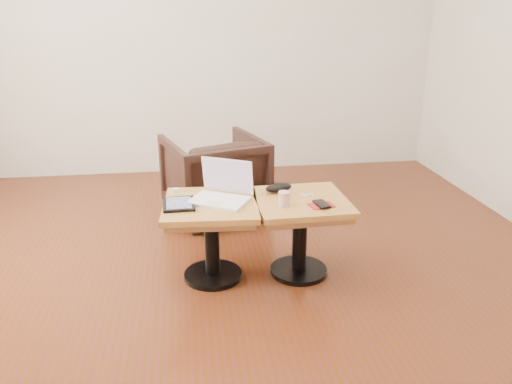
{
  "coord_description": "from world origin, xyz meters",
  "views": [
    {
      "loc": [
        -0.19,
        -2.61,
        1.54
      ],
      "look_at": [
        0.19,
        0.08,
        0.54
      ],
      "focal_mm": 35.0,
      "sensor_mm": 36.0,
      "label": 1
    }
  ],
  "objects": [
    {
      "name": "room_shell",
      "position": [
        0.0,
        0.0,
        1.35
      ],
      "size": [
        4.52,
        4.52,
        2.71
      ],
      "color": "#4A270C",
      "rests_on": "ground"
    },
    {
      "name": "side_table_left",
      "position": [
        -0.07,
        0.08,
        0.37
      ],
      "size": [
        0.57,
        0.57,
        0.49
      ],
      "rotation": [
        0.0,
        0.0,
        -0.07
      ],
      "color": "black",
      "rests_on": "ground"
    },
    {
      "name": "side_table_right",
      "position": [
        0.46,
        0.06,
        0.37
      ],
      "size": [
        0.55,
        0.55,
        0.49
      ],
      "rotation": [
        0.0,
        0.0,
        0.03
      ],
      "color": "black",
      "rests_on": "ground"
    },
    {
      "name": "laptop",
      "position": [
        -0.0,
        0.11,
        0.54
      ],
      "size": [
        0.4,
        0.38,
        0.23
      ],
      "rotation": [
        0.0,
        0.0,
        -0.5
      ],
      "color": "white",
      "rests_on": "side_table_left"
    },
    {
      "name": "tablet",
      "position": [
        -0.25,
        0.05,
        0.5
      ],
      "size": [
        0.18,
        0.23,
        0.02
      ],
      "rotation": [
        0.0,
        0.0,
        0.03
      ],
      "color": "black",
      "rests_on": "side_table_left"
    },
    {
      "name": "charging_adapter",
      "position": [
        -0.27,
        0.28,
        0.5
      ],
      "size": [
        0.04,
        0.04,
        0.02
      ],
      "primitive_type": "cube",
      "rotation": [
        0.0,
        0.0,
        0.11
      ],
      "color": "white",
      "rests_on": "side_table_left"
    },
    {
      "name": "glasses_case",
      "position": [
        0.35,
        0.19,
        0.52
      ],
      "size": [
        0.19,
        0.12,
        0.05
      ],
      "primitive_type": "ellipsoid",
      "rotation": [
        0.0,
        0.0,
        0.25
      ],
      "color": "black",
      "rests_on": "side_table_right"
    },
    {
      "name": "striped_cup",
      "position": [
        0.34,
        -0.03,
        0.53
      ],
      "size": [
        0.07,
        0.07,
        0.08
      ],
      "primitive_type": "cylinder",
      "rotation": [
        0.0,
        0.0,
        0.07
      ],
      "color": "#BF5469",
      "rests_on": "side_table_right"
    },
    {
      "name": "earbuds_tangle",
      "position": [
        0.5,
        0.1,
        0.5
      ],
      "size": [
        0.07,
        0.05,
        0.01
      ],
      "color": "white",
      "rests_on": "side_table_right"
    },
    {
      "name": "phone_on_sleeve",
      "position": [
        0.55,
        -0.07,
        0.5
      ],
      "size": [
        0.15,
        0.13,
        0.02
      ],
      "rotation": [
        0.0,
        0.0,
        0.18
      ],
      "color": "#960A0D",
      "rests_on": "side_table_right"
    },
    {
      "name": "armchair",
      "position": [
        0.01,
        1.05,
        0.32
      ],
      "size": [
        0.86,
        0.87,
        0.64
      ],
      "primitive_type": "imported",
      "rotation": [
        0.0,
        0.0,
        3.44
      ],
      "color": "black",
      "rests_on": "ground"
    }
  ]
}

